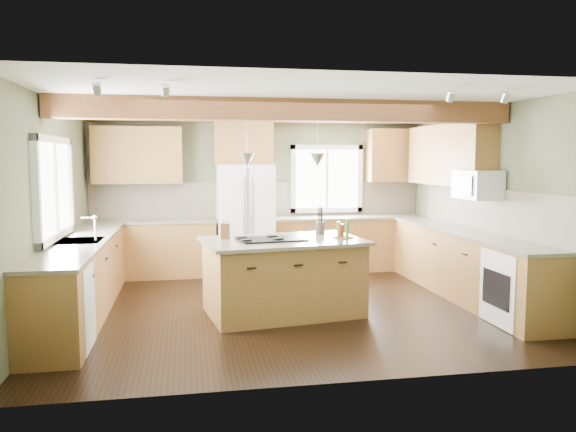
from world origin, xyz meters
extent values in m
plane|color=black|center=(0.00, 0.00, 0.00)|extent=(5.60, 5.60, 0.00)
plane|color=silver|center=(0.00, 0.00, 2.60)|extent=(5.60, 5.60, 0.00)
plane|color=#4D573E|center=(0.00, 2.50, 1.30)|extent=(5.60, 0.00, 5.60)
plane|color=#4D573E|center=(-2.80, 0.00, 1.30)|extent=(0.00, 5.00, 5.00)
plane|color=#4D573E|center=(2.80, 0.00, 1.30)|extent=(0.00, 5.00, 5.00)
cube|color=#5C2E1A|center=(0.00, -0.29, 2.47)|extent=(5.55, 0.26, 0.26)
cube|color=#5C2E1A|center=(0.00, 2.40, 2.54)|extent=(5.55, 0.20, 0.10)
cube|color=brown|center=(0.00, 2.48, 1.21)|extent=(5.58, 0.03, 0.58)
cube|color=brown|center=(2.78, 0.05, 1.21)|extent=(0.03, 3.70, 0.58)
cube|color=brown|center=(-1.79, 2.20, 0.44)|extent=(2.02, 0.60, 0.88)
cube|color=brown|center=(-1.79, 2.20, 0.90)|extent=(2.06, 0.64, 0.04)
cube|color=brown|center=(1.49, 2.20, 0.44)|extent=(2.62, 0.60, 0.88)
cube|color=brown|center=(1.49, 2.20, 0.90)|extent=(2.66, 0.64, 0.04)
cube|color=brown|center=(-2.50, 0.05, 0.44)|extent=(0.60, 3.70, 0.88)
cube|color=brown|center=(-2.50, 0.05, 0.90)|extent=(0.64, 3.74, 0.04)
cube|color=brown|center=(2.50, 0.05, 0.44)|extent=(0.60, 3.70, 0.88)
cube|color=brown|center=(2.50, 0.05, 0.90)|extent=(0.64, 3.74, 0.04)
cube|color=brown|center=(-1.99, 2.33, 1.95)|extent=(1.40, 0.35, 0.90)
cube|color=brown|center=(-0.30, 2.33, 2.15)|extent=(0.96, 0.35, 0.70)
cube|color=brown|center=(2.62, 0.90, 1.95)|extent=(0.35, 2.20, 0.90)
cube|color=brown|center=(2.30, 2.33, 1.95)|extent=(0.90, 0.35, 0.90)
cube|color=white|center=(-2.78, 0.05, 1.55)|extent=(0.04, 1.60, 1.05)
cube|color=white|center=(1.15, 2.48, 1.55)|extent=(1.10, 0.04, 1.00)
cube|color=#262628|center=(-2.50, 0.05, 0.91)|extent=(0.50, 0.65, 0.03)
cylinder|color=#B2B2B7|center=(-2.32, 0.05, 1.05)|extent=(0.02, 0.02, 0.28)
cube|color=white|center=(-2.49, -1.25, 0.43)|extent=(0.60, 0.60, 0.84)
cube|color=white|center=(2.49, -1.25, 0.43)|extent=(0.60, 0.72, 0.84)
cube|color=white|center=(2.58, -0.05, 1.55)|extent=(0.40, 0.70, 0.38)
cone|color=#B2B2B7|center=(-0.53, -0.36, 1.88)|extent=(0.18, 0.18, 0.16)
cone|color=#B2B2B7|center=(0.35, -0.22, 1.88)|extent=(0.18, 0.18, 0.16)
cube|color=white|center=(-0.30, 2.12, 0.90)|extent=(0.90, 0.74, 1.80)
cube|color=brown|center=(-0.09, -0.29, 0.44)|extent=(1.93, 1.34, 0.88)
cube|color=brown|center=(-0.09, -0.29, 0.90)|extent=(2.06, 1.48, 0.04)
cube|color=black|center=(-0.23, -0.31, 0.93)|extent=(0.84, 0.63, 0.02)
cube|color=brown|center=(-0.77, -0.13, 1.01)|extent=(0.12, 0.10, 0.18)
cylinder|color=#423C35|center=(0.46, 0.08, 1.00)|extent=(0.12, 0.12, 0.16)
camera|label=1|loc=(-1.23, -6.94, 1.90)|focal=35.00mm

